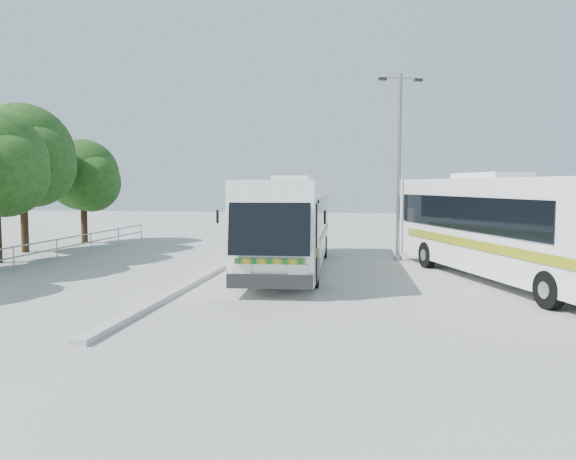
% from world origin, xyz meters
% --- Properties ---
extents(ground, '(100.00, 100.00, 0.00)m').
position_xyz_m(ground, '(0.00, 0.00, 0.00)').
color(ground, '#AAAAA5').
rests_on(ground, ground).
extents(kerb_divider, '(0.40, 16.00, 0.15)m').
position_xyz_m(kerb_divider, '(-2.30, 2.00, 0.07)').
color(kerb_divider, '#B2B2AD').
rests_on(kerb_divider, ground).
extents(railing, '(0.06, 22.00, 1.00)m').
position_xyz_m(railing, '(-10.00, 4.00, 0.74)').
color(railing, gray).
rests_on(railing, ground).
extents(tree_far_d, '(5.62, 5.30, 7.33)m').
position_xyz_m(tree_far_d, '(-13.31, 8.80, 4.82)').
color(tree_far_d, '#382314').
rests_on(tree_far_d, ground).
extents(tree_far_e, '(4.54, 4.28, 5.92)m').
position_xyz_m(tree_far_e, '(-12.63, 13.30, 3.89)').
color(tree_far_e, '#382314').
rests_on(tree_far_e, ground).
extents(coach_main, '(3.22, 12.72, 3.50)m').
position_xyz_m(coach_main, '(0.47, 5.32, 1.92)').
color(coach_main, white).
rests_on(coach_main, ground).
extents(coach_adjacent, '(6.70, 12.98, 3.57)m').
position_xyz_m(coach_adjacent, '(8.21, 3.47, 1.96)').
color(coach_adjacent, white).
rests_on(coach_adjacent, ground).
extents(lamppost, '(1.94, 0.79, 8.14)m').
position_xyz_m(lamppost, '(4.79, 8.51, 4.49)').
color(lamppost, gray).
rests_on(lamppost, ground).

